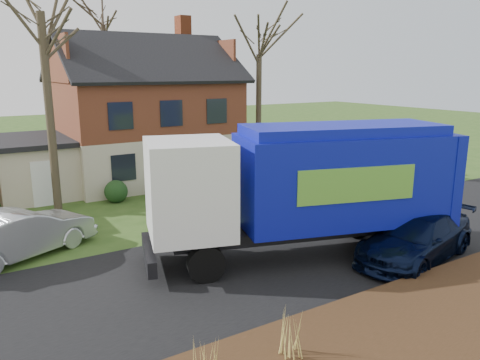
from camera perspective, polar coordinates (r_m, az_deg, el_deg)
ground at (r=15.11m, az=0.97°, el=-10.57°), size 120.00×120.00×0.00m
road at (r=15.11m, az=0.97°, el=-10.53°), size 80.00×7.00×0.02m
mulch_verge at (r=11.47m, az=16.27°, el=-18.57°), size 80.00×3.50×0.30m
main_house at (r=27.15m, az=-12.51°, el=8.53°), size 12.95×8.95×9.26m
garbage_truck at (r=15.46m, az=8.63°, el=-0.28°), size 10.59×5.56×4.39m
silver_sedan at (r=17.26m, az=-25.13°, el=-5.92°), size 5.17×3.61×1.62m
navy_wagon at (r=16.51m, az=20.70°, el=-6.53°), size 5.56×3.20×1.52m
tree_front_east at (r=27.40m, az=2.37°, el=17.42°), size 3.59×3.59×9.98m
tree_back at (r=36.16m, az=-16.49°, el=19.59°), size 3.95×3.95×12.52m
grass_clump_west at (r=9.53m, az=-4.25°, el=-20.89°), size 0.34×0.28×0.91m
grass_clump_mid at (r=10.20m, az=6.33°, el=-18.23°), size 0.35×0.28×0.96m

